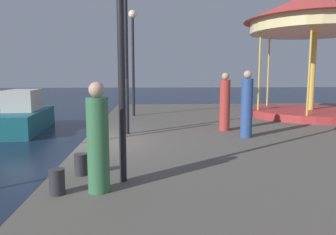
{
  "coord_description": "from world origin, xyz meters",
  "views": [
    {
      "loc": [
        1.79,
        -8.9,
        2.63
      ],
      "look_at": [
        2.58,
        3.0,
        1.06
      ],
      "focal_mm": 34.58,
      "sensor_mm": 36.0,
      "label": 1
    }
  ],
  "objects_px": {
    "person_near_carousel": "(225,104)",
    "person_far_corner": "(247,106)",
    "carousel": "(315,23)",
    "person_by_the_water": "(98,141)",
    "bollard_center": "(81,164)",
    "lamp_post_mid_promenade": "(126,30)",
    "motorboat_teal": "(23,116)",
    "bollard_south": "(57,182)",
    "lamp_post_far_end": "(133,45)"
  },
  "relations": [
    {
      "from": "bollard_south",
      "to": "person_near_carousel",
      "type": "distance_m",
      "value": 6.87
    },
    {
      "from": "person_by_the_water",
      "to": "bollard_center",
      "type": "bearing_deg",
      "value": 117.25
    },
    {
      "from": "bollard_south",
      "to": "person_by_the_water",
      "type": "xyz_separation_m",
      "value": [
        0.63,
        0.08,
        0.61
      ]
    },
    {
      "from": "lamp_post_mid_promenade",
      "to": "bollard_center",
      "type": "distance_m",
      "value": 5.17
    },
    {
      "from": "motorboat_teal",
      "to": "lamp_post_far_end",
      "type": "relative_size",
      "value": 1.12
    },
    {
      "from": "carousel",
      "to": "person_near_carousel",
      "type": "bearing_deg",
      "value": -144.06
    },
    {
      "from": "bollard_center",
      "to": "person_by_the_water",
      "type": "height_order",
      "value": "person_by_the_water"
    },
    {
      "from": "lamp_post_mid_promenade",
      "to": "person_far_corner",
      "type": "relative_size",
      "value": 2.4
    },
    {
      "from": "person_near_carousel",
      "to": "person_far_corner",
      "type": "xyz_separation_m",
      "value": [
        0.36,
        -1.21,
        0.03
      ]
    },
    {
      "from": "lamp_post_far_end",
      "to": "motorboat_teal",
      "type": "bearing_deg",
      "value": 170.43
    },
    {
      "from": "bollard_south",
      "to": "person_far_corner",
      "type": "xyz_separation_m",
      "value": [
        4.32,
        4.35,
        0.73
      ]
    },
    {
      "from": "motorboat_teal",
      "to": "person_near_carousel",
      "type": "height_order",
      "value": "person_near_carousel"
    },
    {
      "from": "lamp_post_mid_promenade",
      "to": "person_far_corner",
      "type": "distance_m",
      "value": 4.27
    },
    {
      "from": "bollard_center",
      "to": "person_far_corner",
      "type": "bearing_deg",
      "value": 39.29
    },
    {
      "from": "motorboat_teal",
      "to": "lamp_post_far_end",
      "type": "distance_m",
      "value": 6.21
    },
    {
      "from": "person_by_the_water",
      "to": "person_near_carousel",
      "type": "bearing_deg",
      "value": 58.68
    },
    {
      "from": "lamp_post_far_end",
      "to": "bollard_south",
      "type": "xyz_separation_m",
      "value": [
        -0.81,
        -9.7,
        -2.94
      ]
    },
    {
      "from": "bollard_center",
      "to": "person_near_carousel",
      "type": "height_order",
      "value": "person_near_carousel"
    },
    {
      "from": "lamp_post_mid_promenade",
      "to": "person_near_carousel",
      "type": "height_order",
      "value": "lamp_post_mid_promenade"
    },
    {
      "from": "motorboat_teal",
      "to": "person_far_corner",
      "type": "height_order",
      "value": "person_far_corner"
    },
    {
      "from": "carousel",
      "to": "bollard_south",
      "type": "bearing_deg",
      "value": -134.02
    },
    {
      "from": "bollard_south",
      "to": "bollard_center",
      "type": "distance_m",
      "value": 0.98
    },
    {
      "from": "person_far_corner",
      "to": "motorboat_teal",
      "type": "bearing_deg",
      "value": 144.57
    },
    {
      "from": "carousel",
      "to": "person_by_the_water",
      "type": "bearing_deg",
      "value": -132.1
    },
    {
      "from": "person_by_the_water",
      "to": "person_near_carousel",
      "type": "relative_size",
      "value": 0.91
    },
    {
      "from": "person_near_carousel",
      "to": "bollard_center",
      "type": "bearing_deg",
      "value": -129.5
    },
    {
      "from": "lamp_post_mid_promenade",
      "to": "lamp_post_far_end",
      "type": "relative_size",
      "value": 1.02
    },
    {
      "from": "carousel",
      "to": "bollard_center",
      "type": "bearing_deg",
      "value": -136.67
    },
    {
      "from": "person_near_carousel",
      "to": "person_far_corner",
      "type": "height_order",
      "value": "person_far_corner"
    },
    {
      "from": "lamp_post_mid_promenade",
      "to": "bollard_center",
      "type": "bearing_deg",
      "value": -98.33
    },
    {
      "from": "bollard_south",
      "to": "bollard_center",
      "type": "relative_size",
      "value": 1.0
    },
    {
      "from": "lamp_post_mid_promenade",
      "to": "person_near_carousel",
      "type": "bearing_deg",
      "value": 7.64
    },
    {
      "from": "carousel",
      "to": "lamp_post_far_end",
      "type": "height_order",
      "value": "carousel"
    },
    {
      "from": "lamp_post_far_end",
      "to": "person_near_carousel",
      "type": "bearing_deg",
      "value": -52.67
    },
    {
      "from": "lamp_post_far_end",
      "to": "person_far_corner",
      "type": "bearing_deg",
      "value": -56.67
    },
    {
      "from": "person_near_carousel",
      "to": "person_far_corner",
      "type": "distance_m",
      "value": 1.26
    },
    {
      "from": "bollard_center",
      "to": "lamp_post_mid_promenade",
      "type": "bearing_deg",
      "value": 81.67
    },
    {
      "from": "lamp_post_far_end",
      "to": "bollard_center",
      "type": "relative_size",
      "value": 11.6
    },
    {
      "from": "person_near_carousel",
      "to": "person_far_corner",
      "type": "relative_size",
      "value": 0.97
    },
    {
      "from": "bollard_south",
      "to": "lamp_post_mid_promenade",
      "type": "bearing_deg",
      "value": 81.28
    },
    {
      "from": "carousel",
      "to": "person_far_corner",
      "type": "height_order",
      "value": "carousel"
    },
    {
      "from": "motorboat_teal",
      "to": "lamp_post_far_end",
      "type": "xyz_separation_m",
      "value": [
        5.24,
        -0.88,
        3.22
      ]
    },
    {
      "from": "motorboat_teal",
      "to": "lamp_post_mid_promenade",
      "type": "xyz_separation_m",
      "value": [
        5.22,
        -5.45,
        3.27
      ]
    },
    {
      "from": "lamp_post_far_end",
      "to": "bollard_south",
      "type": "relative_size",
      "value": 11.6
    },
    {
      "from": "bollard_south",
      "to": "carousel",
      "type": "bearing_deg",
      "value": 45.98
    },
    {
      "from": "carousel",
      "to": "lamp_post_far_end",
      "type": "distance_m",
      "value": 7.94
    },
    {
      "from": "carousel",
      "to": "person_by_the_water",
      "type": "distance_m",
      "value": 12.41
    },
    {
      "from": "person_by_the_water",
      "to": "bollard_south",
      "type": "bearing_deg",
      "value": -173.1
    },
    {
      "from": "carousel",
      "to": "person_by_the_water",
      "type": "relative_size",
      "value": 3.49
    },
    {
      "from": "lamp_post_mid_promenade",
      "to": "person_by_the_water",
      "type": "height_order",
      "value": "lamp_post_mid_promenade"
    }
  ]
}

